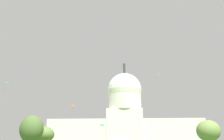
# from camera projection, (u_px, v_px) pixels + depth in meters

# --- Properties ---
(capitol_building) EXTENTS (120.17, 27.78, 68.06)m
(capitol_building) POSITION_uv_depth(u_px,v_px,m) (125.00, 120.00, 216.74)
(capitol_building) COLOR silver
(capitol_building) RESTS_ON ground_plane
(tree_west_far) EXTENTS (10.69, 11.19, 9.37)m
(tree_west_far) POSITION_uv_depth(u_px,v_px,m) (43.00, 135.00, 104.00)
(tree_west_far) COLOR brown
(tree_west_far) RESTS_ON ground_plane
(tree_west_near) EXTENTS (11.58, 11.79, 11.83)m
(tree_west_near) POSITION_uv_depth(u_px,v_px,m) (32.00, 129.00, 87.67)
(tree_west_near) COLOR brown
(tree_west_near) RESTS_ON ground_plane
(tree_east_near) EXTENTS (13.02, 13.02, 11.74)m
(tree_east_near) POSITION_uv_depth(u_px,v_px,m) (208.00, 131.00, 104.55)
(tree_east_near) COLOR #4C3823
(tree_east_near) RESTS_ON ground_plane
(kite_green_high) EXTENTS (1.28, 1.38, 0.20)m
(kite_green_high) POSITION_uv_depth(u_px,v_px,m) (80.00, 86.00, 166.87)
(kite_green_high) COLOR green
(kite_orange_low) EXTENTS (1.00, 0.58, 2.29)m
(kite_orange_low) POSITION_uv_depth(u_px,v_px,m) (73.00, 106.00, 94.65)
(kite_orange_low) COLOR orange
(kite_magenta_low) EXTENTS (0.59, 0.89, 3.64)m
(kite_magenta_low) POSITION_uv_depth(u_px,v_px,m) (175.00, 123.00, 192.21)
(kite_magenta_low) COLOR #D1339E
(kite_cyan_low) EXTENTS (0.93, 1.01, 3.58)m
(kite_cyan_low) POSITION_uv_depth(u_px,v_px,m) (103.00, 125.00, 174.69)
(kite_cyan_low) COLOR #33BCDB
(kite_gold_high) EXTENTS (0.74, 0.64, 1.21)m
(kite_gold_high) POSITION_uv_depth(u_px,v_px,m) (159.00, 74.00, 162.92)
(kite_gold_high) COLOR gold
(kite_blue_high) EXTENTS (1.38, 1.44, 2.54)m
(kite_blue_high) POSITION_uv_depth(u_px,v_px,m) (122.00, 68.00, 158.65)
(kite_blue_high) COLOR blue
(kite_turquoise_mid) EXTENTS (1.74, 0.88, 2.13)m
(kite_turquoise_mid) POSITION_uv_depth(u_px,v_px,m) (5.00, 84.00, 82.30)
(kite_turquoise_mid) COLOR teal
(kite_red_high) EXTENTS (1.25, 1.19, 2.60)m
(kite_red_high) POSITION_uv_depth(u_px,v_px,m) (147.00, 82.00, 195.76)
(kite_red_high) COLOR red
(kite_lime_low) EXTENTS (1.11, 0.35, 3.03)m
(kite_lime_low) POSITION_uv_depth(u_px,v_px,m) (201.00, 126.00, 123.79)
(kite_lime_low) COLOR #8CD133
(kite_black_high) EXTENTS (1.27, 0.63, 0.29)m
(kite_black_high) POSITION_uv_depth(u_px,v_px,m) (109.00, 52.00, 144.24)
(kite_black_high) COLOR black
(kite_green_low) EXTENTS (1.21, 1.18, 1.15)m
(kite_green_low) POSITION_uv_depth(u_px,v_px,m) (101.00, 125.00, 161.70)
(kite_green_low) COLOR green
(kite_yellow_mid_b) EXTENTS (1.50, 0.96, 0.25)m
(kite_yellow_mid_b) POSITION_uv_depth(u_px,v_px,m) (139.00, 113.00, 197.34)
(kite_yellow_mid_b) COLOR yellow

